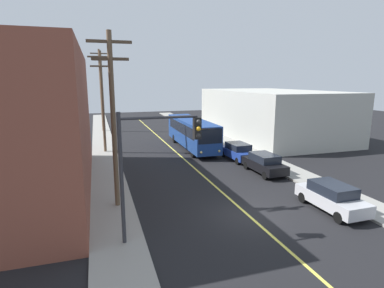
# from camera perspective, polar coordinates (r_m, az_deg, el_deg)

# --- Properties ---
(ground_plane) EXTENTS (120.00, 120.00, 0.00)m
(ground_plane) POSITION_cam_1_polar(r_m,az_deg,el_deg) (17.97, 10.54, -12.99)
(ground_plane) COLOR black
(sidewalk_left) EXTENTS (2.50, 90.00, 0.15)m
(sidewalk_left) POSITION_cam_1_polar(r_m,az_deg,el_deg) (25.45, -15.33, -5.56)
(sidewalk_left) COLOR gray
(sidewalk_left) RESTS_ON ground
(sidewalk_right) EXTENTS (2.50, 90.00, 0.15)m
(sidewalk_right) POSITION_cam_1_polar(r_m,az_deg,el_deg) (29.59, 13.99, -3.08)
(sidewalk_right) COLOR gray
(sidewalk_right) RESTS_ON ground
(lane_stripe_center) EXTENTS (0.16, 60.00, 0.01)m
(lane_stripe_center) POSITION_cam_1_polar(r_m,az_deg,el_deg) (31.28, -2.33, -2.06)
(lane_stripe_center) COLOR #D8CC4C
(lane_stripe_center) RESTS_ON ground
(building_left_brick) EXTENTS (10.00, 18.52, 9.34)m
(building_left_brick) POSITION_cam_1_polar(r_m,az_deg,el_deg) (22.85, -31.57, 2.98)
(building_left_brick) COLOR brown
(building_left_brick) RESTS_ON ground
(building_right_warehouse) EXTENTS (12.00, 21.38, 6.14)m
(building_right_warehouse) POSITION_cam_1_polar(r_m,az_deg,el_deg) (42.87, 14.23, 5.49)
(building_right_warehouse) COLOR #B2B2A8
(building_right_warehouse) RESTS_ON ground
(city_bus) EXTENTS (2.66, 12.18, 3.20)m
(city_bus) POSITION_cam_1_polar(r_m,az_deg,el_deg) (34.23, -0.05, 2.24)
(city_bus) COLOR navy
(city_bus) RESTS_ON ground
(parked_car_silver) EXTENTS (1.85, 4.41, 1.62)m
(parked_car_silver) POSITION_cam_1_polar(r_m,az_deg,el_deg) (19.81, 24.48, -8.87)
(parked_car_silver) COLOR #B7B7BC
(parked_car_silver) RESTS_ON ground
(parked_car_black) EXTENTS (1.90, 4.44, 1.62)m
(parked_car_black) POSITION_cam_1_polar(r_m,az_deg,el_deg) (25.73, 13.24, -3.49)
(parked_car_black) COLOR black
(parked_car_black) RESTS_ON ground
(parked_car_blue) EXTENTS (1.96, 4.46, 1.62)m
(parked_car_blue) POSITION_cam_1_polar(r_m,az_deg,el_deg) (29.56, 8.52, -1.34)
(parked_car_blue) COLOR navy
(parked_car_blue) RESTS_ON ground
(utility_pole_near) EXTENTS (2.40, 0.28, 9.95)m
(utility_pole_near) POSITION_cam_1_polar(r_m,az_deg,el_deg) (17.93, -14.44, 5.50)
(utility_pole_near) COLOR brown
(utility_pole_near) RESTS_ON sidewalk_left
(utility_pole_mid) EXTENTS (2.40, 0.28, 10.19)m
(utility_pole_mid) POSITION_cam_1_polar(r_m,az_deg,el_deg) (32.80, -16.29, 8.28)
(utility_pole_mid) COLOR brown
(utility_pole_mid) RESTS_ON sidewalk_left
(utility_pole_far) EXTENTS (2.40, 0.28, 11.64)m
(utility_pole_far) POSITION_cam_1_polar(r_m,az_deg,el_deg) (47.07, -16.55, 10.08)
(utility_pole_far) COLOR brown
(utility_pole_far) RESTS_ON sidewalk_left
(traffic_signal_left_corner) EXTENTS (3.75, 0.48, 6.00)m
(traffic_signal_left_corner) POSITION_cam_1_polar(r_m,az_deg,el_deg) (13.84, -6.78, -1.52)
(traffic_signal_left_corner) COLOR #2D2D33
(traffic_signal_left_corner) RESTS_ON sidewalk_left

